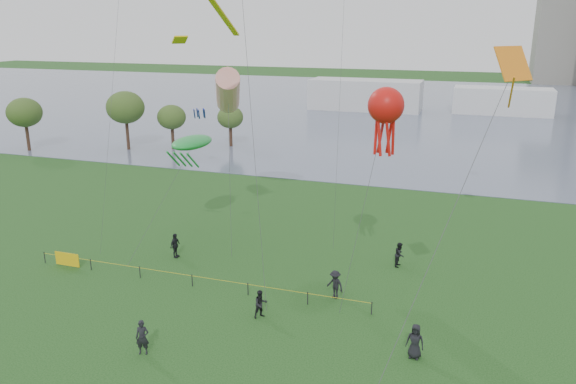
% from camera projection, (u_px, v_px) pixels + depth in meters
% --- Properties ---
extents(lake, '(400.00, 120.00, 0.08)m').
position_uv_depth(lake, '(428.00, 109.00, 114.41)').
color(lake, slate).
rests_on(lake, ground_plane).
extents(building_low, '(16.00, 18.00, 28.00)m').
position_uv_depth(building_low, '(565.00, 33.00, 162.41)').
color(building_low, slate).
rests_on(building_low, ground_plane).
extents(pavilion_left, '(22.00, 8.00, 6.00)m').
position_uv_depth(pavilion_left, '(365.00, 95.00, 112.65)').
color(pavilion_left, silver).
rests_on(pavilion_left, ground_plane).
extents(pavilion_right, '(18.00, 7.00, 5.00)m').
position_uv_depth(pavilion_right, '(502.00, 101.00, 107.62)').
color(pavilion_right, silver).
rests_on(pavilion_right, ground_plane).
extents(trees, '(29.26, 15.55, 8.03)m').
position_uv_depth(trees, '(120.00, 112.00, 76.34)').
color(trees, '#362218').
rests_on(trees, ground_plane).
extents(fence, '(24.07, 0.07, 1.05)m').
position_uv_depth(fence, '(113.00, 266.00, 39.01)').
color(fence, black).
rests_on(fence, ground_plane).
extents(spectator_a, '(1.05, 1.06, 1.73)m').
position_uv_depth(spectator_a, '(261.00, 304.00, 33.12)').
color(spectator_a, black).
rests_on(spectator_a, ground_plane).
extents(spectator_b, '(1.40, 1.14, 1.88)m').
position_uv_depth(spectator_b, '(335.00, 284.00, 35.44)').
color(spectator_b, black).
rests_on(spectator_b, ground_plane).
extents(spectator_c, '(0.53, 1.13, 1.88)m').
position_uv_depth(spectator_c, '(175.00, 246.00, 41.65)').
color(spectator_c, black).
rests_on(spectator_c, ground_plane).
extents(spectator_d, '(1.00, 0.71, 1.91)m').
position_uv_depth(spectator_d, '(415.00, 341.00, 29.07)').
color(spectator_d, black).
rests_on(spectator_d, ground_plane).
extents(spectator_f, '(0.81, 0.66, 1.93)m').
position_uv_depth(spectator_f, '(142.00, 337.00, 29.41)').
color(spectator_f, black).
rests_on(spectator_f, ground_plane).
extents(spectator_g, '(0.79, 0.95, 1.79)m').
position_uv_depth(spectator_g, '(400.00, 254.00, 40.15)').
color(spectator_g, black).
rests_on(spectator_g, ground_plane).
extents(kite_windsock, '(4.23, 5.66, 13.81)m').
position_uv_depth(kite_windsock, '(228.00, 91.00, 41.85)').
color(kite_windsock, '#3F3F42').
extents(kite_creature, '(3.42, 9.01, 8.38)m').
position_uv_depth(kite_creature, '(192.00, 143.00, 43.40)').
color(kite_creature, '#3F3F42').
extents(kite_octopus, '(2.85, 3.69, 13.31)m').
position_uv_depth(kite_octopus, '(386.00, 107.00, 32.19)').
color(kite_octopus, '#3F3F42').
extents(kite_delta, '(6.10, 12.35, 15.94)m').
position_uv_depth(kite_delta, '(505.00, 85.00, 21.15)').
color(kite_delta, '#3F3F42').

